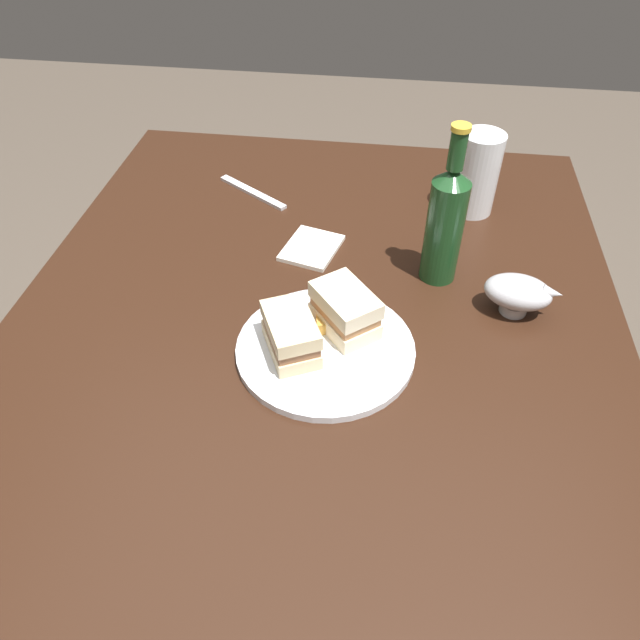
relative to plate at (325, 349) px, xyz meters
The scene contains 13 objects.
ground_plane 0.78m from the plate, 19.69° to the left, with size 6.00×6.00×0.00m, color #4C4238.
dining_table 0.40m from the plate, 19.69° to the left, with size 1.21×0.99×0.77m, color black.
plate is the anchor object (origin of this frame).
sandwich_half_left 0.07m from the plate, 27.79° to the right, with size 0.12×0.12×0.07m.
sandwich_half_right 0.06m from the plate, 106.16° to the left, with size 0.12×0.10×0.06m.
potato_wedge_front 0.06m from the plate, ahead, with size 0.05×0.02×0.02m, color #B77F33.
potato_wedge_middle 0.04m from the plate, 11.69° to the left, with size 0.04×0.02×0.02m, color gold.
potato_wedge_back 0.05m from the plate, 51.25° to the left, with size 0.04×0.02×0.02m, color #AD702D.
pint_glass 0.49m from the plate, 28.75° to the right, with size 0.08×0.08×0.16m.
gravy_boat 0.32m from the plate, 65.50° to the right, with size 0.09×0.12×0.07m.
cider_bottle 0.29m from the plate, 38.62° to the right, with size 0.06×0.06×0.27m.
napkin 0.26m from the plate, 12.99° to the left, with size 0.11×0.09×0.01m, color silver.
fork 0.48m from the plate, 25.78° to the left, with size 0.18×0.02×0.01m, color silver.
Camera 1 is at (-0.70, -0.10, 1.43)m, focal length 33.75 mm.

